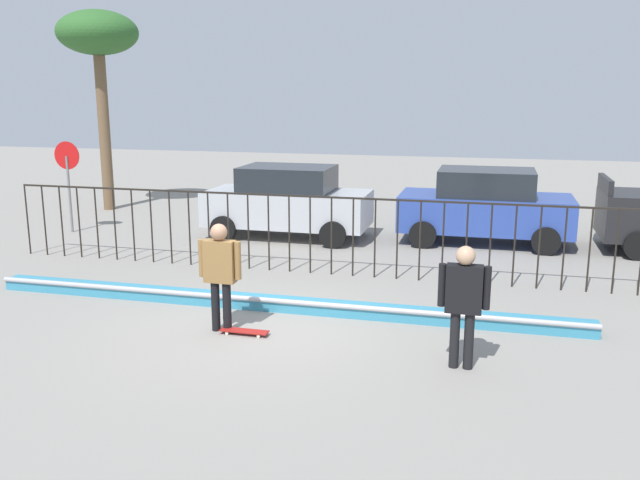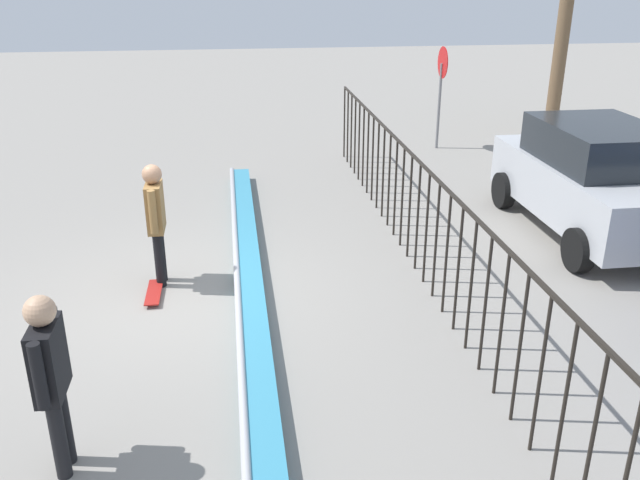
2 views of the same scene
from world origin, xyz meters
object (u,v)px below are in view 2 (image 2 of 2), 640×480
at_px(stop_sign, 441,84).
at_px(parked_car_silver, 594,179).
at_px(skateboarder, 156,214).
at_px(skateboard, 154,292).
at_px(camera_operator, 50,370).

bearing_deg(stop_sign, parked_car_silver, 8.23).
height_order(skateboarder, skateboard, skateboarder).
height_order(camera_operator, parked_car_silver, parked_car_silver).
xyz_separation_m(skateboarder, skateboard, (0.42, -0.08, -1.02)).
relative_size(skateboarder, skateboard, 2.24).
distance_m(skateboarder, stop_sign, 9.47).
relative_size(skateboard, parked_car_silver, 0.19).
height_order(camera_operator, stop_sign, stop_sign).
xyz_separation_m(skateboard, parked_car_silver, (-1.48, 7.23, 0.91)).
xyz_separation_m(skateboarder, stop_sign, (-7.06, 6.28, 0.54)).
bearing_deg(stop_sign, skateboard, -40.40).
bearing_deg(skateboard, parked_car_silver, 118.79).
xyz_separation_m(skateboard, stop_sign, (-7.48, 6.36, 1.56)).
xyz_separation_m(camera_operator, stop_sign, (-10.93, 6.84, 0.55)).
bearing_deg(parked_car_silver, skateboarder, -82.75).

